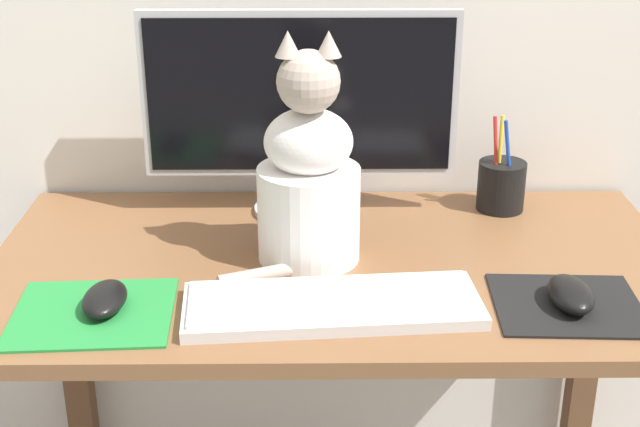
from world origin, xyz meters
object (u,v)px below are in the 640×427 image
Objects in this scene: keyboard at (332,304)px; pen_cup at (501,185)px; monitor at (300,106)px; computer_mouse_right at (571,294)px; cat at (308,178)px; computer_mouse_left at (105,299)px.

keyboard is 0.50m from pen_cup.
keyboard is 2.49× the size of pen_cup.
monitor is 5.03× the size of computer_mouse_right.
cat is 0.42m from pen_cup.
cat is (-0.38, 0.17, 0.12)m from computer_mouse_right.
monitor is 0.40m from pen_cup.
monitor is 0.21m from cat.
computer_mouse_right is 0.43m from cat.
pen_cup is (0.64, 0.38, 0.03)m from computer_mouse_left.
computer_mouse_right is at bearing -85.63° from pen_cup.
pen_cup is (0.37, 0.01, -0.15)m from monitor.
monitor is at bearing 137.24° from computer_mouse_right.
monitor is 0.42m from keyboard.
computer_mouse_left is at bearing -151.97° from cat.
computer_mouse_left is 0.29× the size of cat.
computer_mouse_left is at bearing 174.57° from keyboard.
computer_mouse_left is 0.36m from cat.
computer_mouse_right reaches higher than computer_mouse_left.
cat is (0.01, -0.20, -0.06)m from monitor.
pen_cup is (0.32, 0.38, 0.04)m from keyboard.
cat is at bearing 156.01° from computer_mouse_right.
cat is at bearing -149.74° from pen_cup.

